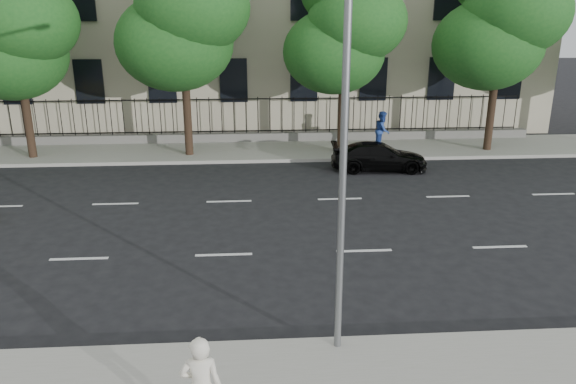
% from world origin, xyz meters
% --- Properties ---
extents(ground, '(120.00, 120.00, 0.00)m').
position_xyz_m(ground, '(0.00, 0.00, 0.00)').
color(ground, black).
rests_on(ground, ground).
extents(far_sidewalk, '(60.00, 4.00, 0.15)m').
position_xyz_m(far_sidewalk, '(0.00, 14.00, 0.07)').
color(far_sidewalk, gray).
rests_on(far_sidewalk, ground).
extents(lane_markings, '(49.60, 4.62, 0.01)m').
position_xyz_m(lane_markings, '(0.00, 4.75, 0.01)').
color(lane_markings, silver).
rests_on(lane_markings, ground).
extents(iron_fence, '(30.00, 0.50, 2.20)m').
position_xyz_m(iron_fence, '(0.00, 15.70, 0.65)').
color(iron_fence, slate).
rests_on(iron_fence, far_sidewalk).
extents(street_light, '(0.25, 3.32, 8.05)m').
position_xyz_m(street_light, '(2.50, -1.77, 5.15)').
color(street_light, slate).
rests_on(street_light, near_sidewalk).
extents(tree_b, '(5.53, 5.12, 8.97)m').
position_xyz_m(tree_b, '(-8.96, 13.36, 5.84)').
color(tree_b, '#382619').
rests_on(tree_b, far_sidewalk).
extents(tree_c, '(5.89, 5.50, 9.80)m').
position_xyz_m(tree_c, '(-1.96, 13.36, 6.41)').
color(tree_c, '#382619').
rests_on(tree_c, far_sidewalk).
extents(tree_d, '(5.34, 4.94, 8.84)m').
position_xyz_m(tree_d, '(5.04, 13.36, 5.84)').
color(tree_d, '#382619').
rests_on(tree_d, far_sidewalk).
extents(tree_e, '(5.71, 5.31, 9.46)m').
position_xyz_m(tree_e, '(12.04, 13.36, 6.20)').
color(tree_e, '#382619').
rests_on(tree_e, far_sidewalk).
extents(black_sedan, '(4.13, 1.90, 1.17)m').
position_xyz_m(black_sedan, '(6.21, 10.60, 0.58)').
color(black_sedan, black).
rests_on(black_sedan, ground).
extents(pedestrian_far, '(0.95, 1.06, 1.80)m').
position_xyz_m(pedestrian_far, '(7.02, 13.59, 1.05)').
color(pedestrian_far, '#26449A').
rests_on(pedestrian_far, far_sidewalk).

